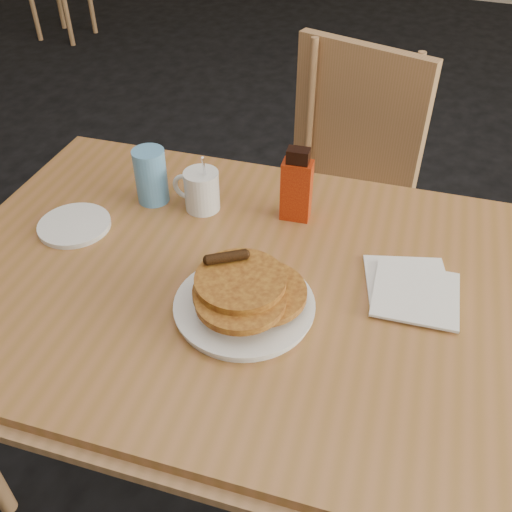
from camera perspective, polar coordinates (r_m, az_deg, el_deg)
The scene contains 9 objects.
floor at distance 1.78m, azimuth -1.93°, elevation -20.26°, with size 10.00×10.00×0.00m, color black.
main_table at distance 1.21m, azimuth -0.57°, elevation -3.52°, with size 1.43×1.04×0.75m.
chair_main_far at distance 1.84m, azimuth 8.84°, elevation 7.70°, with size 0.53×0.53×0.96m.
pancake_plate at distance 1.09m, azimuth -1.17°, elevation -4.21°, with size 0.27×0.27×0.10m.
coffee_mug at distance 1.36m, azimuth -5.55°, elevation 6.62°, with size 0.12×0.08×0.15m.
syrup_bottle at distance 1.30m, azimuth 4.08°, elevation 6.90°, with size 0.07×0.05×0.18m.
napkin_stack at distance 1.19m, azimuth 15.31°, elevation -3.19°, with size 0.22×0.23×0.01m.
blue_tumbler at distance 1.39m, azimuth -10.46°, elevation 7.88°, with size 0.08×0.08×0.14m, color #538FC2.
side_saucer at distance 1.38m, azimuth -17.70°, elevation 2.96°, with size 0.16×0.16×0.01m, color silver.
Camera 1 is at (0.38, -0.80, 1.54)m, focal length 40.00 mm.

